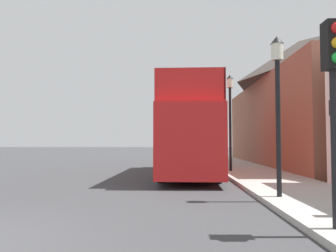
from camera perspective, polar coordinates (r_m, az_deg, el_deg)
name	(u,v)px	position (r m, az deg, el deg)	size (l,w,h in m)	color
ground_plane	(128,162)	(26.13, -6.94, -6.26)	(144.00, 144.00, 0.00)	#3D3D3F
sidewalk	(231,164)	(23.19, 10.91, -6.50)	(3.17, 108.00, 0.14)	#ADAAA3
brick_terrace_rear	(300,103)	(23.86, 22.03, 3.76)	(6.00, 18.27, 8.46)	#935642
tour_bus	(188,136)	(15.93, 3.58, -1.69)	(2.76, 9.99, 4.18)	red
parked_car_ahead_of_bus	(192,154)	(23.63, 4.13, -4.95)	(1.79, 4.44, 1.48)	black
traffic_signal	(334,75)	(6.36, 26.88, 7.92)	(0.28, 0.42, 3.56)	black
lamp_post_nearest	(278,84)	(9.44, 18.55, 6.92)	(0.35, 0.35, 4.36)	black
lamp_post_second	(230,105)	(16.92, 10.76, 3.70)	(0.35, 0.35, 4.88)	black
lamp_post_third	(213,121)	(24.49, 7.83, 0.81)	(0.35, 0.35, 4.28)	black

